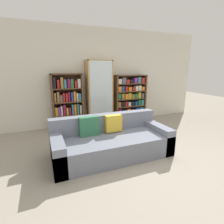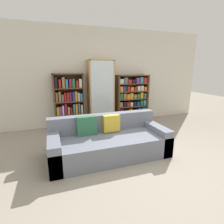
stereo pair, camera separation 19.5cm
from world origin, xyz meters
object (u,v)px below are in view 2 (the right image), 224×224
couch (108,142)px  display_cabinet (101,94)px  wine_bottle (139,129)px  bookshelf_left (69,103)px  bookshelf_right (132,99)px

couch → display_cabinet: bearing=78.2°
display_cabinet → wine_bottle: 1.52m
bookshelf_left → bookshelf_right: bookshelf_left is taller
bookshelf_left → wine_bottle: 2.00m
couch → display_cabinet: (0.39, 1.84, 0.64)m
display_cabinet → wine_bottle: (0.63, -1.17, -0.74)m
couch → bookshelf_left: 1.98m
display_cabinet → bookshelf_right: (0.98, 0.02, -0.21)m
wine_bottle → bookshelf_left: bearing=142.1°
couch → bookshelf_left: (-0.50, 1.86, 0.44)m
wine_bottle → bookshelf_right: bearing=73.7°
bookshelf_right → wine_bottle: bookshelf_right is taller
bookshelf_left → bookshelf_right: (1.87, -0.00, -0.01)m
couch → bookshelf_right: size_ratio=1.53×
bookshelf_left → display_cabinet: display_cabinet is taller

